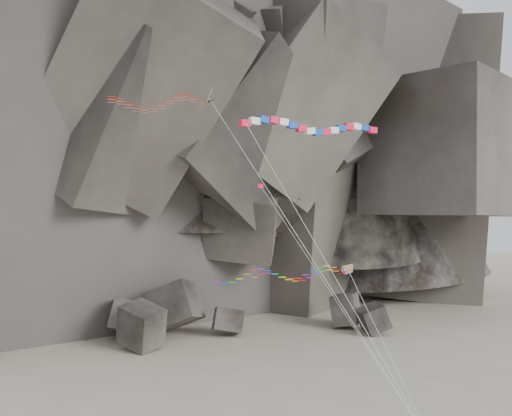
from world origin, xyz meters
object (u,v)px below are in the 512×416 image
object	(u,v)px
banner_kite	(313,128)
pennant_kite	(296,240)
delta_kite	(155,102)
parafoil_kite	(278,274)

from	to	relation	value
banner_kite	pennant_kite	xyz separation A→B (m)	(-2.34, -2.35, -9.18)
delta_kite	banner_kite	xyz separation A→B (m)	(12.83, -1.91, -1.84)
delta_kite	parafoil_kite	xyz separation A→B (m)	(9.88, -1.54, -14.04)
banner_kite	parafoil_kite	bearing A→B (deg)	160.90
parafoil_kite	pennant_kite	bearing A→B (deg)	-98.93
banner_kite	pennant_kite	world-z (taller)	banner_kite
delta_kite	pennant_kite	size ratio (longest dim) A/B	1.45
banner_kite	parafoil_kite	size ratio (longest dim) A/B	1.84
delta_kite	banner_kite	distance (m)	13.10
banner_kite	parafoil_kite	xyz separation A→B (m)	(-2.95, 0.37, -12.19)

